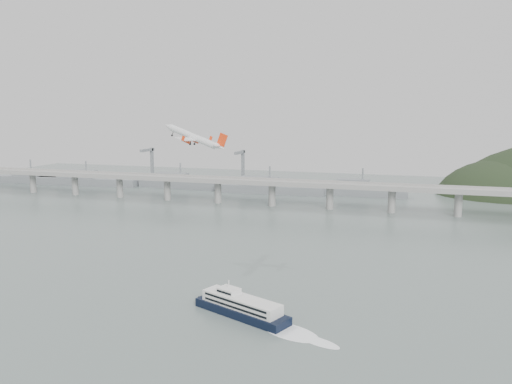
% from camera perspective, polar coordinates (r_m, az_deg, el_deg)
% --- Properties ---
extents(ground, '(900.00, 900.00, 0.00)m').
position_cam_1_polar(ground, '(239.02, -3.93, -10.59)').
color(ground, slate).
rests_on(ground, ground).
extents(bridge, '(800.00, 22.00, 23.90)m').
position_cam_1_polar(bridge, '(422.73, 5.62, 0.55)').
color(bridge, gray).
rests_on(bridge, ground).
extents(distant_fleet, '(453.00, 60.90, 40.00)m').
position_cam_1_polar(distant_fleet, '(535.75, -9.34, 1.06)').
color(distant_fleet, slate).
rests_on(distant_fleet, ground).
extents(ferry, '(66.69, 33.32, 13.29)m').
position_cam_1_polar(ferry, '(204.60, -1.67, -12.98)').
color(ferry, black).
rests_on(ferry, ground).
extents(airliner, '(41.79, 37.77, 17.20)m').
position_cam_1_polar(airliner, '(298.64, -7.06, 6.20)').
color(airliner, white).
rests_on(airliner, ground).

